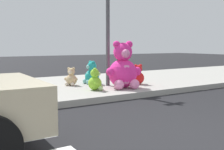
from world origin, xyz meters
TOP-DOWN VIEW (x-y plane):
  - ground_plane at (0.00, 0.00)m, footprint 60.00×60.00m
  - sidewalk at (0.00, 5.20)m, footprint 28.00×4.40m
  - sign_pole at (1.00, 4.40)m, footprint 0.56×0.11m
  - plush_pink_large at (1.13, 3.81)m, footprint 0.96×0.90m
  - plush_white at (1.64, 4.57)m, footprint 0.44×0.40m
  - plush_tan at (0.12, 4.98)m, footprint 0.38×0.38m
  - plush_lime at (0.32, 3.89)m, footprint 0.41×0.40m
  - plush_teal at (0.77, 4.99)m, footprint 0.47×0.54m
  - plush_red at (1.90, 4.18)m, footprint 0.46×0.41m

SIDE VIEW (x-z plane):
  - ground_plane at x=0.00m, z-range 0.00..0.00m
  - sidewalk at x=0.00m, z-range 0.00..0.15m
  - plush_tan at x=0.12m, z-range 0.10..0.62m
  - plush_lime at x=0.32m, z-range 0.09..0.67m
  - plush_white at x=1.64m, z-range 0.09..0.67m
  - plush_red at x=1.90m, z-range 0.09..0.69m
  - plush_teal at x=0.77m, z-range 0.08..0.77m
  - plush_pink_large at x=1.13m, z-range 0.02..1.30m
  - sign_pole at x=1.00m, z-range 0.25..3.45m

